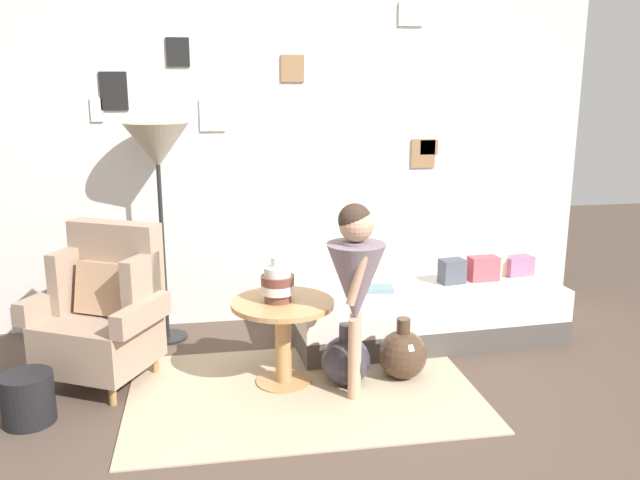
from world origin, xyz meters
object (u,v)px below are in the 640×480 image
object	(u,v)px
vase_striped	(278,283)
person_child	(356,275)
daybed	(423,311)
magazine_basket	(28,398)
floor_lamp	(157,153)
book_on_daybed	(377,289)
demijohn_near	(346,360)
demijohn_far	(403,354)
side_table	(283,324)
armchair	(104,312)

from	to	relation	value
vase_striped	person_child	bearing A→B (deg)	-28.86
daybed	vase_striped	xyz separation A→B (m)	(-1.12, -0.59, 0.45)
vase_striped	person_child	distance (m)	0.49
person_child	magazine_basket	size ratio (longest dim) A/B	4.13
daybed	floor_lamp	bearing A→B (deg)	171.35
book_on_daybed	magazine_basket	xyz separation A→B (m)	(-2.14, -0.74, -0.28)
person_child	magazine_basket	distance (m)	1.92
demijohn_near	magazine_basket	distance (m)	1.81
demijohn_far	vase_striped	bearing A→B (deg)	176.52
side_table	person_child	xyz separation A→B (m)	(0.39, -0.23, 0.35)
armchair	person_child	bearing A→B (deg)	-18.47
daybed	person_child	distance (m)	1.20
vase_striped	floor_lamp	xyz separation A→B (m)	(-0.72, 0.87, 0.70)
daybed	vase_striped	world-z (taller)	vase_striped
demijohn_far	armchair	bearing A→B (deg)	170.48
person_child	magazine_basket	bearing A→B (deg)	-179.71
vase_striped	magazine_basket	world-z (taller)	vase_striped
demijohn_near	demijohn_far	bearing A→B (deg)	4.33
daybed	floor_lamp	xyz separation A→B (m)	(-1.83, 0.28, 1.15)
floor_lamp	side_table	bearing A→B (deg)	-49.38
daybed	floor_lamp	size ratio (longest dim) A/B	1.26
daybed	side_table	world-z (taller)	side_table
daybed	side_table	xyz separation A→B (m)	(-1.09, -0.59, 0.19)
side_table	book_on_daybed	world-z (taller)	side_table
armchair	book_on_daybed	xyz separation A→B (m)	(1.79, 0.24, -0.02)
floor_lamp	demijohn_near	distance (m)	1.89
daybed	demijohn_near	distance (m)	0.98
floor_lamp	magazine_basket	bearing A→B (deg)	-121.51
vase_striped	book_on_daybed	world-z (taller)	vase_striped
side_table	magazine_basket	size ratio (longest dim) A/B	2.22
armchair	side_table	bearing A→B (deg)	-13.56
vase_striped	magazine_basket	xyz separation A→B (m)	(-1.40, -0.24, -0.51)
daybed	book_on_daybed	bearing A→B (deg)	-166.94
magazine_basket	demijohn_far	bearing A→B (deg)	5.13
demijohn_far	magazine_basket	distance (m)	2.18
daybed	vase_striped	distance (m)	1.34
armchair	floor_lamp	bearing A→B (deg)	61.45
armchair	daybed	world-z (taller)	armchair
daybed	book_on_daybed	distance (m)	0.44
person_child	vase_striped	bearing A→B (deg)	151.14
floor_lamp	person_child	bearing A→B (deg)	-44.01
magazine_basket	demijohn_near	bearing A→B (deg)	5.30
daybed	floor_lamp	world-z (taller)	floor_lamp
daybed	magazine_basket	world-z (taller)	daybed
person_child	demijohn_far	xyz separation A→B (m)	(0.35, 0.19, -0.58)
armchair	vase_striped	bearing A→B (deg)	-13.85
book_on_daybed	vase_striped	bearing A→B (deg)	-145.96
demijohn_far	magazine_basket	bearing A→B (deg)	-174.87
daybed	person_child	xyz separation A→B (m)	(-0.70, -0.82, 0.54)
floor_lamp	demijohn_far	bearing A→B (deg)	-31.57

